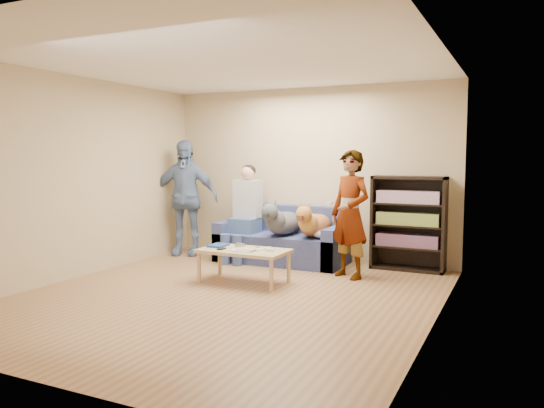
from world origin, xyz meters
The scene contains 27 objects.
ground centered at (0.00, 0.00, 0.00)m, with size 5.00×5.00×0.00m, color #8F603C.
ceiling centered at (0.00, 0.00, 2.60)m, with size 5.00×5.00×0.00m, color white.
wall_back centered at (0.00, 2.50, 1.30)m, with size 4.50×4.50×0.00m, color tan.
wall_front centered at (0.00, -2.50, 1.30)m, with size 4.50×4.50×0.00m, color tan.
wall_left centered at (-2.25, 0.00, 1.30)m, with size 5.00×5.00×0.00m, color tan.
wall_right centered at (2.25, 0.00, 1.30)m, with size 5.00×5.00×0.00m, color tan.
blanket centered at (0.48, 1.90, 0.49)m, with size 0.37×0.31×0.13m, color silver.
person_standing_right centered at (0.96, 1.53, 0.83)m, with size 0.60×0.40×1.65m, color gray.
person_standing_left centered at (-1.90, 1.95, 0.91)m, with size 1.07×0.45×1.83m, color #707EB4.
held_controller centered at (0.76, 1.33, 0.98)m, with size 0.04×0.11×0.03m, color white.
notebook_blue centered at (-0.55, 0.74, 0.43)m, with size 0.20×0.26×0.03m, color navy.
papers centered at (-0.10, 0.59, 0.43)m, with size 0.26×0.20×0.01m, color silver.
magazine centered at (-0.07, 0.61, 0.44)m, with size 0.22×0.17×0.01m, color #ACA28A.
camera_silver centered at (-0.27, 0.81, 0.45)m, with size 0.11×0.06×0.05m, color #AEAFB3.
controller_a centered at (0.13, 0.79, 0.43)m, with size 0.04×0.13×0.03m, color white.
controller_b centered at (0.21, 0.71, 0.43)m, with size 0.09×0.06×0.03m, color silver.
headphone_cup_a centered at (0.05, 0.67, 0.43)m, with size 0.07×0.07×0.02m, color white.
headphone_cup_b centered at (0.05, 0.75, 0.43)m, with size 0.07×0.07×0.02m, color white.
pen_orange centered at (-0.17, 0.53, 0.42)m, with size 0.01×0.01×0.14m, color orange.
pen_black centered at (-0.03, 0.87, 0.42)m, with size 0.01×0.01×0.14m, color black.
wallet centered at (-0.40, 0.57, 0.43)m, with size 0.07×0.12×0.01m, color black.
sofa centered at (-0.25, 2.10, 0.28)m, with size 1.90×0.85×0.82m.
person_seated centered at (-0.82, 1.97, 0.77)m, with size 0.40×0.73×1.47m.
dog_gray centered at (-0.19, 1.92, 0.63)m, with size 0.39×1.24×0.56m.
dog_tan centered at (0.29, 1.96, 0.62)m, with size 0.37×1.15×0.54m.
coffee_table centered at (-0.15, 0.69, 0.37)m, with size 1.10×0.60×0.42m.
bookshelf centered at (1.55, 2.33, 0.68)m, with size 1.00×0.34×1.30m.
Camera 1 is at (2.96, -5.03, 1.59)m, focal length 35.00 mm.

